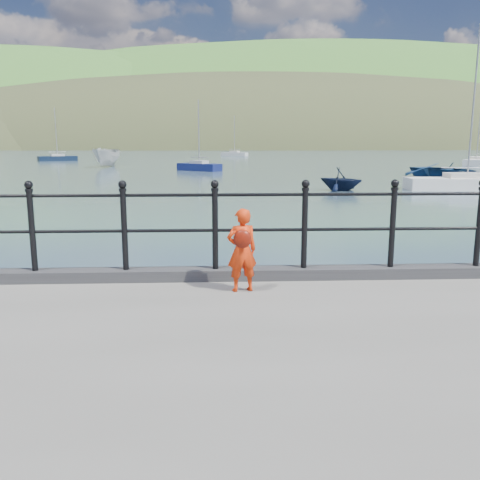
{
  "coord_description": "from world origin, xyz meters",
  "views": [
    {
      "loc": [
        -0.57,
        -6.82,
        2.84
      ],
      "look_at": [
        -0.27,
        -0.2,
        1.55
      ],
      "focal_mm": 38.0,
      "sensor_mm": 36.0,
      "label": 1
    }
  ],
  "objects_px": {
    "launch_white": "(107,157)",
    "sailboat_near": "(467,184)",
    "railing": "(260,219)",
    "sailboat_port": "(199,167)",
    "child": "(242,250)",
    "launch_blue": "(444,171)",
    "launch_navy": "(341,179)",
    "sailboat_deep": "(234,154)",
    "sailboat_left": "(58,159)",
    "sailboat_far": "(476,162)"
  },
  "relations": [
    {
      "from": "child",
      "to": "launch_blue",
      "type": "xyz_separation_m",
      "value": [
        17.2,
        32.41,
        -0.91
      ]
    },
    {
      "from": "launch_blue",
      "to": "sailboat_port",
      "type": "bearing_deg",
      "value": 128.57
    },
    {
      "from": "railing",
      "to": "launch_blue",
      "type": "distance_m",
      "value": 36.09
    },
    {
      "from": "sailboat_deep",
      "to": "sailboat_far",
      "type": "bearing_deg",
      "value": -24.33
    },
    {
      "from": "launch_blue",
      "to": "sailboat_port",
      "type": "relative_size",
      "value": 0.86
    },
    {
      "from": "launch_white",
      "to": "launch_navy",
      "type": "bearing_deg",
      "value": -46.95
    },
    {
      "from": "sailboat_near",
      "to": "sailboat_deep",
      "type": "height_order",
      "value": "sailboat_near"
    },
    {
      "from": "sailboat_deep",
      "to": "sailboat_near",
      "type": "bearing_deg",
      "value": -51.44
    },
    {
      "from": "railing",
      "to": "sailboat_port",
      "type": "distance_m",
      "value": 43.34
    },
    {
      "from": "child",
      "to": "launch_navy",
      "type": "distance_m",
      "value": 24.14
    },
    {
      "from": "railing",
      "to": "launch_white",
      "type": "bearing_deg",
      "value": 104.01
    },
    {
      "from": "child",
      "to": "sailboat_near",
      "type": "xyz_separation_m",
      "value": [
        14.54,
        23.45,
        -1.19
      ]
    },
    {
      "from": "launch_navy",
      "to": "sailboat_left",
      "type": "bearing_deg",
      "value": 72.23
    },
    {
      "from": "sailboat_left",
      "to": "sailboat_near",
      "type": "relative_size",
      "value": 0.81
    },
    {
      "from": "sailboat_port",
      "to": "sailboat_deep",
      "type": "relative_size",
      "value": 0.89
    },
    {
      "from": "child",
      "to": "sailboat_port",
      "type": "xyz_separation_m",
      "value": [
        -1.99,
        43.82,
        -1.19
      ]
    },
    {
      "from": "railing",
      "to": "child",
      "type": "xyz_separation_m",
      "value": [
        -0.27,
        -0.56,
        -0.29
      ]
    },
    {
      "from": "child",
      "to": "sailboat_far",
      "type": "xyz_separation_m",
      "value": [
        31.26,
        54.88,
        -1.19
      ]
    },
    {
      "from": "launch_white",
      "to": "sailboat_far",
      "type": "height_order",
      "value": "sailboat_far"
    },
    {
      "from": "railing",
      "to": "sailboat_port",
      "type": "xyz_separation_m",
      "value": [
        -2.26,
        43.25,
        -1.48
      ]
    },
    {
      "from": "railing",
      "to": "sailboat_port",
      "type": "relative_size",
      "value": 2.62
    },
    {
      "from": "sailboat_far",
      "to": "sailboat_deep",
      "type": "distance_m",
      "value": 47.36
    },
    {
      "from": "launch_white",
      "to": "sailboat_far",
      "type": "distance_m",
      "value": 43.81
    },
    {
      "from": "child",
      "to": "sailboat_near",
      "type": "relative_size",
      "value": 0.11
    },
    {
      "from": "launch_blue",
      "to": "launch_white",
      "type": "distance_m",
      "value": 35.14
    },
    {
      "from": "launch_navy",
      "to": "sailboat_left",
      "type": "distance_m",
      "value": 55.35
    },
    {
      "from": "launch_blue",
      "to": "railing",
      "type": "bearing_deg",
      "value": -138.69
    },
    {
      "from": "launch_navy",
      "to": "sailboat_port",
      "type": "xyz_separation_m",
      "value": [
        -8.87,
        20.7,
        -0.34
      ]
    },
    {
      "from": "railing",
      "to": "sailboat_near",
      "type": "bearing_deg",
      "value": 58.06
    },
    {
      "from": "launch_navy",
      "to": "sailboat_near",
      "type": "height_order",
      "value": "sailboat_near"
    },
    {
      "from": "launch_white",
      "to": "sailboat_port",
      "type": "height_order",
      "value": "sailboat_port"
    },
    {
      "from": "sailboat_left",
      "to": "sailboat_near",
      "type": "distance_m",
      "value": 59.62
    },
    {
      "from": "child",
      "to": "launch_blue",
      "type": "relative_size",
      "value": 0.18
    },
    {
      "from": "child",
      "to": "sailboat_left",
      "type": "height_order",
      "value": "sailboat_left"
    },
    {
      "from": "railing",
      "to": "sailboat_left",
      "type": "bearing_deg",
      "value": 108.91
    },
    {
      "from": "launch_white",
      "to": "sailboat_near",
      "type": "relative_size",
      "value": 0.58
    },
    {
      "from": "launch_navy",
      "to": "child",
      "type": "bearing_deg",
      "value": -157.45
    },
    {
      "from": "railing",
      "to": "launch_white",
      "type": "height_order",
      "value": "railing"
    },
    {
      "from": "child",
      "to": "launch_white",
      "type": "height_order",
      "value": "launch_white"
    },
    {
      "from": "child",
      "to": "railing",
      "type": "bearing_deg",
      "value": -129.44
    },
    {
      "from": "sailboat_port",
      "to": "sailboat_deep",
      "type": "height_order",
      "value": "sailboat_deep"
    },
    {
      "from": "railing",
      "to": "sailboat_deep",
      "type": "height_order",
      "value": "sailboat_deep"
    },
    {
      "from": "railing",
      "to": "sailboat_far",
      "type": "relative_size",
      "value": 1.78
    },
    {
      "from": "launch_blue",
      "to": "sailboat_far",
      "type": "relative_size",
      "value": 0.58
    },
    {
      "from": "launch_blue",
      "to": "sailboat_far",
      "type": "height_order",
      "value": "sailboat_far"
    },
    {
      "from": "launch_blue",
      "to": "sailboat_left",
      "type": "distance_m",
      "value": 54.93
    },
    {
      "from": "child",
      "to": "launch_navy",
      "type": "bearing_deg",
      "value": -120.32
    },
    {
      "from": "railing",
      "to": "sailboat_near",
      "type": "height_order",
      "value": "sailboat_near"
    },
    {
      "from": "launch_blue",
      "to": "launch_navy",
      "type": "relative_size",
      "value": 2.31
    },
    {
      "from": "sailboat_far",
      "to": "sailboat_left",
      "type": "relative_size",
      "value": 1.33
    }
  ]
}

